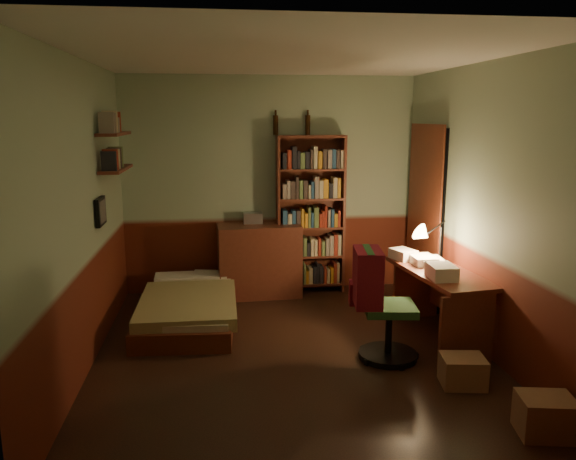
{
  "coord_description": "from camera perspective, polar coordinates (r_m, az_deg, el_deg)",
  "views": [
    {
      "loc": [
        -0.63,
        -4.74,
        2.11
      ],
      "look_at": [
        0.0,
        0.25,
        1.1
      ],
      "focal_mm": 35.0,
      "sensor_mm": 36.0,
      "label": 1
    }
  ],
  "objects": [
    {
      "name": "floor",
      "position": [
        5.23,
        0.35,
        -12.56
      ],
      "size": [
        3.5,
        4.0,
        0.02
      ],
      "primitive_type": "cube",
      "color": "black",
      "rests_on": "ground"
    },
    {
      "name": "ceiling",
      "position": [
        4.8,
        0.39,
        17.33
      ],
      "size": [
        3.5,
        4.0,
        0.02
      ],
      "primitive_type": "cube",
      "color": "silver",
      "rests_on": "wall_back"
    },
    {
      "name": "wall_back",
      "position": [
        6.82,
        -1.86,
        4.55
      ],
      "size": [
        3.5,
        0.02,
        2.6
      ],
      "primitive_type": "cube",
      "color": "#8AA283",
      "rests_on": "ground"
    },
    {
      "name": "wall_left",
      "position": [
        4.94,
        -20.33,
        1.2
      ],
      "size": [
        0.02,
        4.0,
        2.6
      ],
      "primitive_type": "cube",
      "color": "#8AA283",
      "rests_on": "ground"
    },
    {
      "name": "wall_right",
      "position": [
        5.37,
        19.35,
        2.04
      ],
      "size": [
        0.02,
        4.0,
        2.6
      ],
      "primitive_type": "cube",
      "color": "#8AA283",
      "rests_on": "ground"
    },
    {
      "name": "wall_front",
      "position": [
        2.91,
        5.6,
        -4.88
      ],
      "size": [
        3.5,
        0.02,
        2.6
      ],
      "primitive_type": "cube",
      "color": "#8AA283",
      "rests_on": "ground"
    },
    {
      "name": "doorway",
      "position": [
        6.57,
        13.87,
        1.32
      ],
      "size": [
        0.06,
        0.9,
        2.0
      ],
      "primitive_type": "cube",
      "color": "black",
      "rests_on": "ground"
    },
    {
      "name": "door_trim",
      "position": [
        6.56,
        13.58,
        1.31
      ],
      "size": [
        0.02,
        0.98,
        2.08
      ],
      "primitive_type": "cube",
      "color": "#4A1E11",
      "rests_on": "ground"
    },
    {
      "name": "bed",
      "position": [
        6.01,
        -10.04,
        -6.78
      ],
      "size": [
        1.02,
        1.77,
        0.51
      ],
      "primitive_type": "cube",
      "rotation": [
        0.0,
        0.0,
        -0.06
      ],
      "color": "olive",
      "rests_on": "ground"
    },
    {
      "name": "dresser",
      "position": [
        6.73,
        -2.96,
        -3.08
      ],
      "size": [
        0.99,
        0.53,
        0.86
      ],
      "primitive_type": "cube",
      "rotation": [
        0.0,
        0.0,
        0.05
      ],
      "color": "#542519",
      "rests_on": "ground"
    },
    {
      "name": "mini_stereo",
      "position": [
        6.75,
        -3.57,
        1.23
      ],
      "size": [
        0.23,
        0.18,
        0.12
      ],
      "primitive_type": "cube",
      "rotation": [
        0.0,
        0.0,
        -0.03
      ],
      "color": "#B2B2B7",
      "rests_on": "dresser"
    },
    {
      "name": "bookshelf",
      "position": [
        6.78,
        2.31,
        1.53
      ],
      "size": [
        0.82,
        0.27,
        1.9
      ],
      "primitive_type": "cube",
      "rotation": [
        0.0,
        0.0,
        -0.02
      ],
      "color": "#542519",
      "rests_on": "ground"
    },
    {
      "name": "bottle_left",
      "position": [
        6.73,
        -1.26,
        10.6
      ],
      "size": [
        0.07,
        0.07,
        0.23
      ],
      "primitive_type": "cylinder",
      "rotation": [
        0.0,
        0.0,
        0.26
      ],
      "color": "black",
      "rests_on": "bookshelf"
    },
    {
      "name": "bottle_right",
      "position": [
        6.78,
        2.02,
        10.61
      ],
      "size": [
        0.08,
        0.08,
        0.23
      ],
      "primitive_type": "cylinder",
      "rotation": [
        0.0,
        0.0,
        -0.34
      ],
      "color": "black",
      "rests_on": "bookshelf"
    },
    {
      "name": "desk",
      "position": [
        5.6,
        15.02,
        -7.41
      ],
      "size": [
        0.69,
        1.34,
        0.69
      ],
      "primitive_type": "cube",
      "rotation": [
        0.0,
        0.0,
        0.13
      ],
      "color": "#542519",
      "rests_on": "ground"
    },
    {
      "name": "paper_stack",
      "position": [
        5.85,
        11.61,
        -2.42
      ],
      "size": [
        0.26,
        0.3,
        0.1
      ],
      "primitive_type": "cube",
      "rotation": [
        0.0,
        0.0,
        0.34
      ],
      "color": "silver",
      "rests_on": "desk"
    },
    {
      "name": "desk_lamp",
      "position": [
        5.8,
        15.28,
        -0.1
      ],
      "size": [
        0.22,
        0.22,
        0.62
      ],
      "primitive_type": "cone",
      "rotation": [
        0.0,
        0.0,
        0.19
      ],
      "color": "black",
      "rests_on": "desk"
    },
    {
      "name": "office_chair",
      "position": [
        5.06,
        10.26,
        -8.23
      ],
      "size": [
        0.48,
        0.43,
        0.86
      ],
      "primitive_type": "cube",
      "rotation": [
        0.0,
        0.0,
        -0.14
      ],
      "color": "#2A5A2A",
      "rests_on": "ground"
    },
    {
      "name": "red_jacket",
      "position": [
        5.04,
        9.63,
        -0.28
      ],
      "size": [
        0.29,
        0.45,
        0.49
      ],
      "primitive_type": "cube",
      "rotation": [
        0.0,
        0.0,
        0.15
      ],
      "color": "maroon",
      "rests_on": "office_chair"
    },
    {
      "name": "wall_shelf_lower",
      "position": [
        5.95,
        -17.05,
        5.95
      ],
      "size": [
        0.2,
        0.9,
        0.03
      ],
      "primitive_type": "cube",
      "color": "#542519",
      "rests_on": "wall_left"
    },
    {
      "name": "wall_shelf_upper",
      "position": [
        5.93,
        -17.25,
        9.32
      ],
      "size": [
        0.2,
        0.9,
        0.03
      ],
      "primitive_type": "cube",
      "color": "#542519",
      "rests_on": "wall_left"
    },
    {
      "name": "framed_picture",
      "position": [
        5.51,
        -18.51,
        1.8
      ],
      "size": [
        0.04,
        0.32,
        0.26
      ],
      "primitive_type": "cube",
      "color": "black",
      "rests_on": "wall_left"
    },
    {
      "name": "cardboard_box_a",
      "position": [
        4.35,
        24.71,
        -16.79
      ],
      "size": [
        0.41,
        0.35,
        0.27
      ],
      "primitive_type": "cube",
      "rotation": [
        0.0,
        0.0,
        -0.19
      ],
      "color": "brown",
      "rests_on": "ground"
    },
    {
      "name": "cardboard_box_b",
      "position": [
        4.83,
        17.33,
        -13.52
      ],
      "size": [
        0.38,
        0.33,
        0.24
      ],
      "primitive_type": "cube",
      "rotation": [
        0.0,
        0.0,
        -0.15
      ],
      "color": "brown",
      "rests_on": "ground"
    }
  ]
}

